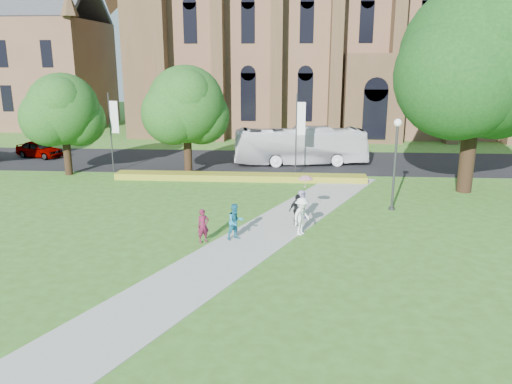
# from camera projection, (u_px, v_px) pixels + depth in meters

# --- Properties ---
(ground) EXTENTS (160.00, 160.00, 0.00)m
(ground) POSITION_uv_depth(u_px,v_px,m) (254.00, 247.00, 23.03)
(ground) COLOR #3A621D
(ground) RESTS_ON ground
(road) EXTENTS (160.00, 10.00, 0.02)m
(road) POSITION_uv_depth(u_px,v_px,m) (271.00, 161.00, 42.30)
(road) COLOR black
(road) RESTS_ON ground
(footpath) EXTENTS (15.58, 28.54, 0.04)m
(footpath) POSITION_uv_depth(u_px,v_px,m) (255.00, 239.00, 23.99)
(footpath) COLOR #B2B2A8
(footpath) RESTS_ON ground
(flower_hedge) EXTENTS (18.00, 1.40, 0.45)m
(flower_hedge) POSITION_uv_depth(u_px,v_px,m) (240.00, 177.00, 35.83)
(flower_hedge) COLOR gold
(flower_hedge) RESTS_ON ground
(cathedral) EXTENTS (52.60, 18.25, 28.00)m
(cathedral) POSITION_uv_depth(u_px,v_px,m) (366.00, 18.00, 57.28)
(cathedral) COLOR brown
(cathedral) RESTS_ON ground
(building_west) EXTENTS (22.00, 14.00, 18.30)m
(building_west) POSITION_uv_depth(u_px,v_px,m) (13.00, 53.00, 63.47)
(building_west) COLOR brown
(building_west) RESTS_ON ground
(streetlamp) EXTENTS (0.44, 0.44, 5.24)m
(streetlamp) POSITION_uv_depth(u_px,v_px,m) (396.00, 153.00, 27.93)
(streetlamp) COLOR #38383D
(streetlamp) RESTS_ON ground
(large_tree) EXTENTS (9.60, 9.60, 13.20)m
(large_tree) POSITION_uv_depth(u_px,v_px,m) (478.00, 60.00, 30.58)
(large_tree) COLOR #332114
(large_tree) RESTS_ON ground
(street_tree_0) EXTENTS (5.20, 5.20, 7.50)m
(street_tree_0) POSITION_uv_depth(u_px,v_px,m) (63.00, 109.00, 36.29)
(street_tree_0) COLOR #332114
(street_tree_0) RESTS_ON ground
(street_tree_1) EXTENTS (5.60, 5.60, 8.05)m
(street_tree_1) POSITION_uv_depth(u_px,v_px,m) (186.00, 105.00, 36.07)
(street_tree_1) COLOR #332114
(street_tree_1) RESTS_ON ground
(banner_pole_0) EXTENTS (0.70, 0.10, 6.00)m
(banner_pole_0) POSITION_uv_depth(u_px,v_px,m) (298.00, 130.00, 36.66)
(banner_pole_0) COLOR #38383D
(banner_pole_0) RESTS_ON ground
(banner_pole_1) EXTENTS (0.70, 0.10, 6.00)m
(banner_pole_1) POSITION_uv_depth(u_px,v_px,m) (112.00, 128.00, 37.62)
(banner_pole_1) COLOR #38383D
(banner_pole_1) RESTS_ON ground
(tour_coach) EXTENTS (11.13, 3.97, 3.03)m
(tour_coach) POSITION_uv_depth(u_px,v_px,m) (300.00, 146.00, 40.83)
(tour_coach) COLOR white
(tour_coach) RESTS_ON road
(car_0) EXTENTS (4.66, 3.10, 1.47)m
(car_0) POSITION_uv_depth(u_px,v_px,m) (39.00, 149.00, 43.86)
(car_0) COLOR gray
(car_0) RESTS_ON road
(pedestrian_0) EXTENTS (0.70, 0.64, 1.60)m
(pedestrian_0) POSITION_uv_depth(u_px,v_px,m) (203.00, 226.00, 23.40)
(pedestrian_0) COLOR #5B142D
(pedestrian_0) RESTS_ON footpath
(pedestrian_1) EXTENTS (1.08, 1.04, 1.76)m
(pedestrian_1) POSITION_uv_depth(u_px,v_px,m) (235.00, 222.00, 23.71)
(pedestrian_1) COLOR #1B6E8B
(pedestrian_1) RESTS_ON footpath
(pedestrian_2) EXTENTS (1.26, 1.40, 1.88)m
(pedestrian_2) POSITION_uv_depth(u_px,v_px,m) (302.00, 216.00, 24.37)
(pedestrian_2) COLOR white
(pedestrian_2) RESTS_ON footpath
(pedestrian_3) EXTENTS (1.01, 0.88, 1.64)m
(pedestrian_3) POSITION_uv_depth(u_px,v_px,m) (297.00, 210.00, 25.86)
(pedestrian_3) COLOR black
(pedestrian_3) RESTS_ON footpath
(pedestrian_4) EXTENTS (0.95, 0.84, 1.63)m
(pedestrian_4) POSITION_uv_depth(u_px,v_px,m) (301.00, 205.00, 26.70)
(pedestrian_4) COLOR gray
(pedestrian_4) RESTS_ON footpath
(parasol) EXTENTS (1.02, 1.02, 0.69)m
(parasol) POSITION_uv_depth(u_px,v_px,m) (305.00, 184.00, 26.49)
(parasol) COLOR #D697B0
(parasol) RESTS_ON pedestrian_4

